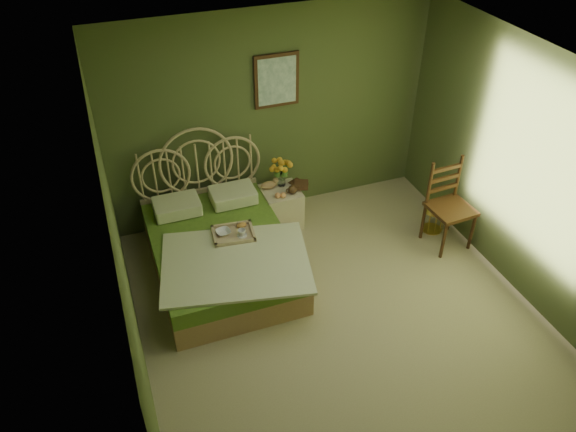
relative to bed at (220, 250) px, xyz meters
name	(u,v)px	position (x,y,z in m)	size (l,w,h in m)	color
floor	(343,322)	(0.97, -1.23, -0.30)	(4.50, 4.50, 0.00)	tan
ceiling	(363,86)	(0.97, -1.23, 2.30)	(4.50, 4.50, 0.00)	silver
wall_back	(271,116)	(0.97, 1.02, 1.00)	(4.00, 4.00, 0.00)	#4C562D
wall_left	(125,274)	(-1.03, -1.23, 1.00)	(4.50, 4.50, 0.00)	#4C562D
wall_right	(534,180)	(2.97, -1.23, 1.00)	(4.50, 4.50, 0.00)	#4C562D
wall_art	(277,81)	(1.04, 1.00, 1.45)	(0.54, 0.04, 0.64)	#3C2510
bed	(220,250)	(0.00, 0.00, 0.00)	(1.72, 2.17, 1.34)	tan
nightstand	(281,200)	(0.94, 0.61, 0.05)	(0.46, 0.47, 0.93)	beige
chair	(448,199)	(2.67, -0.37, 0.30)	(0.50, 0.50, 1.07)	#3C2510
birdcage	(433,217)	(2.67, -0.18, -0.11)	(0.25, 0.25, 0.39)	gold
book_lower	(294,186)	(1.12, 0.62, 0.22)	(0.16, 0.21, 0.02)	#381E0F
book_upper	(294,185)	(1.12, 0.62, 0.24)	(0.17, 0.24, 0.02)	#472819
cereal_bowl	(223,232)	(0.05, -0.01, 0.24)	(0.16, 0.16, 0.04)	white
coffee_cup	(242,233)	(0.23, -0.12, 0.26)	(0.09, 0.09, 0.08)	white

